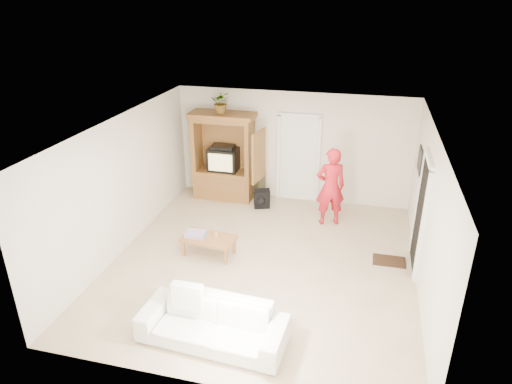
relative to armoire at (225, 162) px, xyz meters
The scene contains 19 objects.
floor 3.22m from the armoire, 59.36° to the right, with size 6.00×6.00×0.00m, color tan.
ceiling 3.53m from the armoire, 59.36° to the right, with size 6.00×6.00×0.00m, color white.
wall_back 1.66m from the armoire, 12.11° to the left, with size 5.50×5.50×0.00m, color silver.
wall_front 5.89m from the armoire, 74.44° to the right, with size 5.50×5.50×0.00m, color silver.
wall_left 2.94m from the armoire, 113.79° to the right, with size 6.00×6.00×0.00m, color silver.
wall_right 5.09m from the armoire, 31.60° to the right, with size 6.00×6.00×0.00m, color silver.
armoire is the anchor object (origin of this frame).
door_back 1.76m from the armoire, 10.13° to the left, with size 0.85×0.05×2.04m, color white.
doorway_right 4.77m from the armoire, 25.61° to the right, with size 0.05×0.90×2.04m, color black.
framed_picture 4.43m from the armoire, 10.03° to the right, with size 0.03×0.60×0.48m, color black.
doormat 4.48m from the armoire, 28.01° to the right, with size 0.60×0.40×0.02m, color #382316.
plant 1.44m from the armoire, 126.74° to the right, with size 0.45×0.39×0.50m, color #4C7238.
man 2.72m from the armoire, 16.84° to the right, with size 0.63×0.41×1.72m, color red.
sofa 5.09m from the armoire, 74.45° to the right, with size 2.12×0.83×0.62m, color white.
coffee_table 2.75m from the armoire, 79.17° to the right, with size 1.05×0.64×0.37m.
towel 2.70m from the armoire, 84.60° to the right, with size 0.38×0.28×0.08m, color #FF54B6.
candle 2.72m from the armoire, 76.10° to the right, with size 0.08×0.08×0.10m, color tan.
backpack_black 1.29m from the armoire, 21.56° to the right, with size 0.36×0.21×0.45m, color black, non-canonical shape.
backpack_olive 0.95m from the armoire, 14.33° to the left, with size 0.36×0.27×0.69m, color #47442B, non-canonical shape.
Camera 1 is at (1.65, -7.09, 4.68)m, focal length 32.00 mm.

